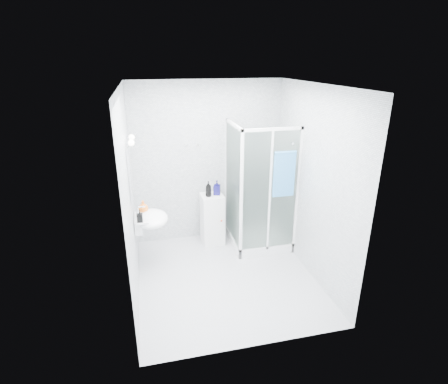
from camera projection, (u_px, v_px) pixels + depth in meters
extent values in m
cube|color=silver|center=(226.00, 191.00, 4.46)|extent=(2.40, 2.60, 2.60)
cube|color=#BBBEC1|center=(226.00, 277.00, 4.92)|extent=(2.40, 2.60, 0.01)
cube|color=white|center=(227.00, 85.00, 3.99)|extent=(2.40, 2.60, 0.01)
cube|color=white|center=(258.00, 239.00, 5.84)|extent=(0.90, 0.90, 0.12)
cube|color=white|center=(234.00, 125.00, 5.05)|extent=(0.04, 0.90, 0.04)
cube|color=white|center=(273.00, 129.00, 4.75)|extent=(0.90, 0.04, 0.04)
cube|color=white|center=(241.00, 198.00, 5.02)|extent=(0.04, 0.04, 2.00)
cube|color=white|center=(233.00, 186.00, 5.39)|extent=(0.02, 0.82, 1.84)
cube|color=white|center=(270.00, 194.00, 5.08)|extent=(0.82, 0.02, 1.84)
cube|color=white|center=(270.00, 193.00, 5.09)|extent=(0.03, 0.04, 1.84)
cylinder|color=silver|center=(253.00, 158.00, 5.73)|extent=(0.02, 0.02, 1.00)
cylinder|color=silver|center=(255.00, 130.00, 5.53)|extent=(0.09, 0.05, 0.09)
cylinder|color=silver|center=(255.00, 175.00, 5.87)|extent=(0.12, 0.04, 0.12)
cylinder|color=silver|center=(292.00, 143.00, 4.85)|extent=(0.03, 0.05, 0.03)
cube|color=white|center=(139.00, 223.00, 4.82)|extent=(0.10, 0.40, 0.18)
ellipsoid|color=white|center=(152.00, 219.00, 4.84)|extent=(0.46, 0.56, 0.20)
cube|color=white|center=(142.00, 216.00, 4.80)|extent=(0.16, 0.50, 0.02)
cylinder|color=silver|center=(137.00, 212.00, 4.76)|extent=(0.04, 0.04, 0.16)
cylinder|color=silver|center=(141.00, 207.00, 4.75)|extent=(0.12, 0.02, 0.02)
cube|color=white|center=(130.00, 172.00, 4.55)|extent=(0.02, 0.60, 0.70)
cylinder|color=silver|center=(128.00, 143.00, 4.25)|extent=(0.05, 0.04, 0.04)
sphere|color=white|center=(131.00, 143.00, 4.26)|extent=(0.08, 0.08, 0.08)
cylinder|color=silver|center=(128.00, 138.00, 4.54)|extent=(0.05, 0.04, 0.04)
sphere|color=white|center=(131.00, 137.00, 4.55)|extent=(0.08, 0.08, 0.08)
cylinder|color=silver|center=(186.00, 145.00, 5.42)|extent=(0.02, 0.04, 0.02)
sphere|color=silver|center=(186.00, 146.00, 5.40)|extent=(0.03, 0.03, 0.03)
cylinder|color=silver|center=(198.00, 145.00, 5.47)|extent=(0.02, 0.04, 0.02)
sphere|color=silver|center=(199.00, 145.00, 5.44)|extent=(0.03, 0.03, 0.03)
cube|color=white|center=(212.00, 219.00, 5.72)|extent=(0.36, 0.36, 0.84)
cube|color=white|center=(214.00, 223.00, 5.56)|extent=(0.31, 0.02, 0.72)
sphere|color=#DF4A1F|center=(221.00, 221.00, 5.56)|extent=(0.03, 0.03, 0.03)
cube|color=#3480C5|center=(284.00, 175.00, 4.98)|extent=(0.32, 0.04, 0.65)
cylinder|color=#3480C5|center=(286.00, 153.00, 4.86)|extent=(0.32, 0.05, 0.05)
imported|color=black|center=(208.00, 189.00, 5.47)|extent=(0.11, 0.12, 0.25)
imported|color=#100D51|center=(217.00, 188.00, 5.55)|extent=(0.13, 0.14, 0.23)
imported|color=orange|center=(143.00, 207.00, 4.87)|extent=(0.15, 0.15, 0.18)
imported|color=black|center=(140.00, 216.00, 4.59)|extent=(0.08, 0.08, 0.16)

